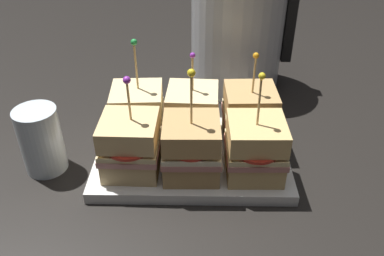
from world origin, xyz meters
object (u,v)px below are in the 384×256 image
(sandwich_front_left, at_px, (131,145))
(sandwich_back_right, at_px, (249,114))
(serving_platter, at_px, (192,156))
(sandwich_front_center, at_px, (192,148))
(sandwich_front_right, at_px, (255,148))
(kettle_steel, at_px, (237,32))
(sandwich_back_center, at_px, (194,114))
(drinking_glass, at_px, (41,140))
(sandwich_back_left, at_px, (138,113))

(sandwich_front_left, height_order, sandwich_back_right, same)
(serving_platter, distance_m, sandwich_front_center, 0.07)
(sandwich_front_right, distance_m, kettle_steel, 0.32)
(sandwich_front_center, height_order, kettle_steel, kettle_steel)
(sandwich_front_left, bearing_deg, serving_platter, 26.26)
(sandwich_front_right, xyz_separation_m, kettle_steel, (-0.01, 0.32, 0.05))
(sandwich_front_right, height_order, sandwich_back_right, sandwich_front_right)
(sandwich_front_left, relative_size, sandwich_back_center, 1.03)
(sandwich_back_center, xyz_separation_m, drinking_glass, (-0.23, -0.06, -0.01))
(serving_platter, relative_size, sandwich_back_right, 1.96)
(sandwich_back_center, bearing_deg, serving_platter, -93.13)
(serving_platter, distance_m, sandwich_front_right, 0.12)
(sandwich_back_left, bearing_deg, sandwich_front_right, -26.96)
(sandwich_back_right, bearing_deg, kettle_steel, 91.58)
(sandwich_back_center, bearing_deg, sandwich_back_right, 0.84)
(serving_platter, bearing_deg, drinking_glass, -174.77)
(serving_platter, height_order, sandwich_back_center, sandwich_back_center)
(sandwich_back_center, bearing_deg, sandwich_front_right, -45.62)
(sandwich_back_center, relative_size, drinking_glass, 1.42)
(sandwich_front_center, relative_size, drinking_glass, 1.61)
(serving_platter, bearing_deg, sandwich_front_right, -27.36)
(sandwich_back_right, distance_m, drinking_glass, 0.33)
(sandwich_front_left, xyz_separation_m, sandwich_front_right, (0.18, -0.00, -0.00))
(sandwich_back_left, height_order, drinking_glass, sandwich_back_left)
(serving_platter, relative_size, sandwich_front_center, 1.78)
(sandwich_back_left, height_order, sandwich_back_right, sandwich_back_left)
(sandwich_back_left, bearing_deg, kettle_steel, 52.14)
(kettle_steel, bearing_deg, sandwich_front_right, -89.05)
(sandwich_back_right, height_order, kettle_steel, kettle_steel)
(kettle_steel, bearing_deg, sandwich_front_left, -119.14)
(serving_platter, bearing_deg, sandwich_back_center, 86.87)
(kettle_steel, bearing_deg, sandwich_back_center, -110.38)
(sandwich_front_left, height_order, sandwich_back_center, sandwich_front_left)
(sandwich_front_right, height_order, drinking_glass, sandwich_front_right)
(sandwich_front_center, bearing_deg, sandwich_back_right, 45.32)
(serving_platter, bearing_deg, sandwich_front_left, -153.74)
(sandwich_front_left, relative_size, sandwich_back_left, 0.91)
(sandwich_back_left, bearing_deg, sandwich_front_center, -45.93)
(serving_platter, xyz_separation_m, kettle_steel, (0.09, 0.27, 0.11))
(sandwich_front_left, xyz_separation_m, kettle_steel, (0.18, 0.31, 0.05))
(kettle_steel, relative_size, drinking_glass, 2.40)
(sandwich_front_left, bearing_deg, drinking_glass, 170.78)
(sandwich_front_left, relative_size, drinking_glass, 1.46)
(sandwich_front_left, distance_m, sandwich_front_right, 0.18)
(sandwich_back_right, bearing_deg, serving_platter, -154.03)
(sandwich_front_center, xyz_separation_m, kettle_steel, (0.09, 0.32, 0.05))
(sandwich_back_center, distance_m, drinking_glass, 0.24)
(sandwich_back_right, height_order, drinking_glass, sandwich_back_right)
(sandwich_back_right, bearing_deg, sandwich_back_left, -179.78)
(sandwich_front_left, distance_m, sandwich_front_center, 0.09)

